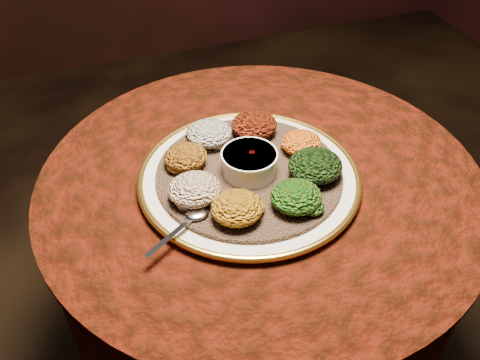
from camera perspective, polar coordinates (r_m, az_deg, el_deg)
name	(u,v)px	position (r m, az deg, el deg)	size (l,w,h in m)	color
table	(259,233)	(1.28, 2.05, -5.70)	(0.96, 0.96, 0.73)	black
platter	(249,178)	(1.13, 0.97, 0.26)	(0.48, 0.48, 0.02)	white
injera	(249,174)	(1.12, 0.98, 0.68)	(0.39, 0.39, 0.01)	brown
stew_bowl	(249,161)	(1.10, 1.00, 2.00)	(0.12, 0.12, 0.05)	white
spoon	(193,217)	(1.01, -5.02, -3.96)	(0.14, 0.09, 0.01)	silver
portion_ayib	(209,133)	(1.18, -3.29, 4.99)	(0.10, 0.10, 0.05)	beige
portion_kitfo	(254,125)	(1.21, 1.51, 5.90)	(0.10, 0.10, 0.05)	black
portion_tikil	(301,143)	(1.17, 6.56, 3.96)	(0.09, 0.08, 0.04)	#B26D0E
portion_gomen	(315,166)	(1.10, 8.03, 1.52)	(0.11, 0.11, 0.05)	black
portion_mixveg	(296,197)	(1.03, 6.00, -1.78)	(0.10, 0.10, 0.05)	#A4410A
portion_kik	(237,208)	(1.00, -0.31, -2.99)	(0.10, 0.10, 0.05)	#BD6E10
portion_timatim	(195,189)	(1.04, -4.86, -0.99)	(0.10, 0.10, 0.05)	maroon
portion_shiro	(186,157)	(1.13, -5.81, 2.47)	(0.09, 0.09, 0.04)	#8C5410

